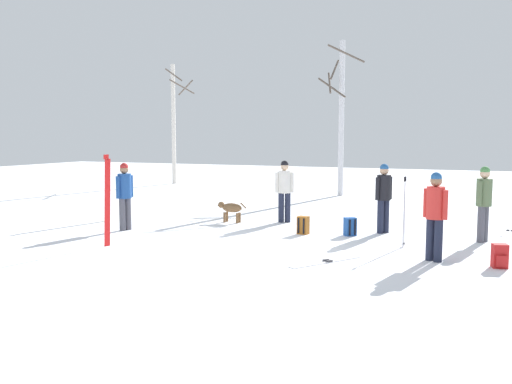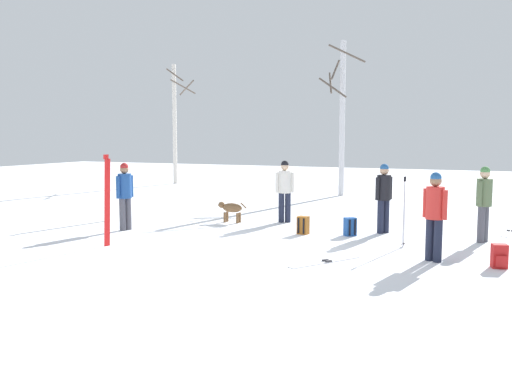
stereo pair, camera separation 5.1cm
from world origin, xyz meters
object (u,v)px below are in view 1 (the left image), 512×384
Objects in this scene: person_4 at (484,199)px; water_bottle_0 at (350,223)px; person_1 at (435,211)px; ski_pair_lying_1 at (510,231)px; ski_pair_lying_0 at (326,262)px; backpack_1 at (500,256)px; person_0 at (284,187)px; person_3 at (125,192)px; ski_pair_planted_1 at (108,189)px; person_2 at (384,194)px; dog at (231,208)px; ski_poles_0 at (404,210)px; backpack_2 at (350,227)px; birch_tree_1 at (341,115)px; birch_tree_0 at (174,121)px; ski_pair_planted_0 at (107,201)px; backpack_0 at (303,225)px.

person_4 is 7.89× the size of water_bottle_0.
person_1 is 0.89× the size of ski_pair_lying_1.
backpack_1 is (3.03, 0.83, 0.20)m from ski_pair_lying_0.
person_3 is at bearing -139.88° from person_0.
backpack_1 is at bearing -9.66° from ski_pair_planted_1.
person_2 is 7.59m from ski_pair_planted_1.
dog is at bearing -156.38° from person_0.
backpack_2 is (-1.38, 0.86, -0.60)m from ski_poles_0.
ski_pair_lying_0 is 6.85× the size of water_bottle_0.
ski_poles_0 is at bearing -67.76° from birch_tree_1.
birch_tree_0 reaches higher than water_bottle_0.
ski_pair_planted_0 is 1.31× the size of ski_poles_0.
dog reaches higher than ski_pair_lying_1.
dog is 12.94m from birch_tree_0.
dog is (-1.37, -0.60, -0.59)m from person_0.
person_4 is (0.83, 2.43, 0.00)m from person_1.
person_3 is 0.94× the size of ski_pair_planted_1.
person_2 is 3.90× the size of backpack_2.
person_3 is at bearing 116.03° from ski_pair_planted_0.
birch_tree_1 is at bearing 92.32° from person_0.
ski_pair_lying_0 is 4.29m from water_bottle_0.
person_0 reaches higher than backpack_1.
person_0 is at bearing -87.68° from birch_tree_1.
birch_tree_0 is at bearing 128.46° from dog.
backpack_2 is at bearing 35.71° from ski_pair_planted_0.
person_1 is 18.59m from birch_tree_0.
person_1 is (4.27, -3.30, 0.00)m from person_0.
person_1 is 6.80m from ski_pair_planted_0.
person_4 reaches higher than backpack_0.
person_3 is 6.86m from ski_poles_0.
ski_pair_lying_1 is 3.98m from water_bottle_0.
birch_tree_0 is at bearing 133.52° from backpack_0.
person_0 is 1.15× the size of ski_pair_lying_0.
person_0 is 13.28m from birch_tree_0.
backpack_1 is (0.32, -2.52, -0.77)m from person_4.
backpack_1 is 2.02× the size of water_bottle_0.
person_1 is at bearing -43.04° from birch_tree_0.
water_bottle_0 is at bearing 97.25° from ski_pair_lying_0.
person_4 is 3.49m from water_bottle_0.
person_4 is 4.17m from backpack_0.
person_4 is 4.42m from ski_pair_lying_0.
person_1 reaches higher than backpack_0.
ski_pair_planted_1 reaches higher than water_bottle_0.
ski_pair_lying_1 is (10.43, 2.57, -0.89)m from ski_pair_planted_1.
birch_tree_0 is (-12.06, 9.91, 2.11)m from person_2.
person_1 is 0.94× the size of ski_pair_planted_1.
ski_pair_planted_1 is 8.36× the size of water_bottle_0.
ski_pair_lying_1 is at bearing 27.40° from backpack_0.
person_3 is 8.77m from backpack_1.
birch_tree_1 is (-3.11, 7.81, 2.23)m from person_2.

